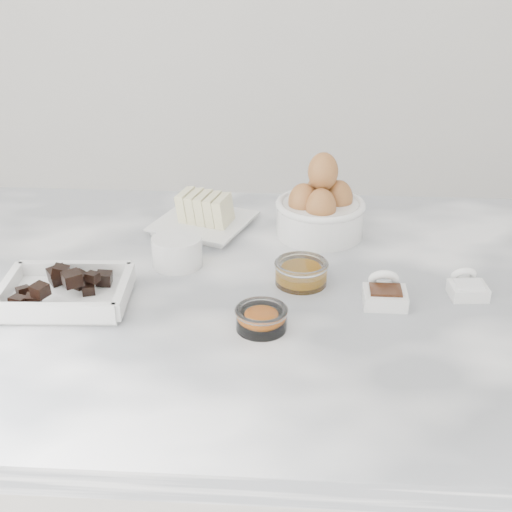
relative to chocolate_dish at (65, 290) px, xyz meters
The scene contains 9 objects.
marble_slab 0.26m from the chocolate_dish, 13.36° to the left, with size 1.20×0.80×0.04m, color white.
chocolate_dish is the anchor object (origin of this frame).
butter_plate 0.33m from the chocolate_dish, 60.15° to the left, with size 0.20×0.20×0.06m.
sugar_ramekin 0.19m from the chocolate_dish, 42.60° to the left, with size 0.08×0.08×0.05m.
egg_bowl 0.46m from the chocolate_dish, 35.25° to the left, with size 0.16×0.16×0.15m.
honey_bowl 0.35m from the chocolate_dish, 13.35° to the left, with size 0.08×0.08×0.04m.
zest_bowl 0.30m from the chocolate_dish, 10.60° to the right, with size 0.07×0.07×0.03m.
vanilla_spoon 0.47m from the chocolate_dish, ahead, with size 0.06×0.08×0.05m.
salt_spoon 0.59m from the chocolate_dish, ahead, with size 0.06×0.07×0.04m.
Camera 1 is at (0.08, -0.95, 1.46)m, focal length 50.00 mm.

